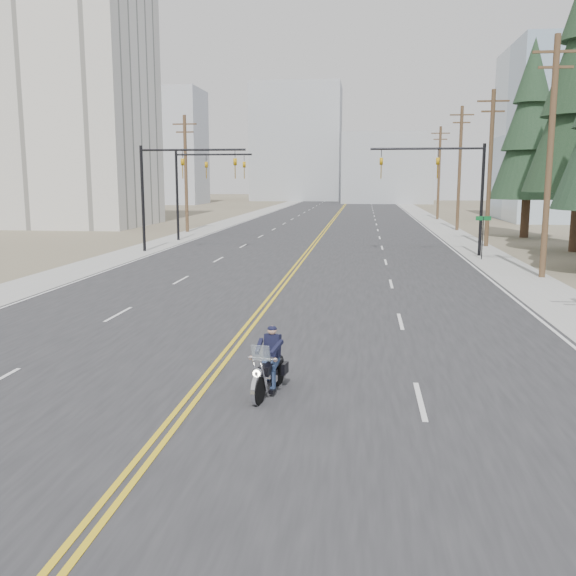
{
  "coord_description": "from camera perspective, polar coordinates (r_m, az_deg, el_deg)",
  "views": [
    {
      "loc": [
        3.71,
        -9.64,
        4.81
      ],
      "look_at": [
        1.48,
        9.1,
        1.6
      ],
      "focal_mm": 40.0,
      "sensor_mm": 36.0,
      "label": 1
    }
  ],
  "objects": [
    {
      "name": "haze_bldg_c",
      "position": [
        125.1,
        24.08,
        10.74
      ],
      "size": [
        16.0,
        12.0,
        18.0
      ],
      "primitive_type": "cube",
      "color": "#B7BCC6",
      "rests_on": "ground"
    },
    {
      "name": "traffic_mast_right",
      "position": [
        41.98,
        14.19,
        9.53
      ],
      "size": [
        7.1,
        0.26,
        7.0
      ],
      "color": "black",
      "rests_on": "ground"
    },
    {
      "name": "haze_bldg_a",
      "position": [
        130.66,
        -10.71,
        12.19
      ],
      "size": [
        14.0,
        12.0,
        22.0
      ],
      "primitive_type": "cube",
      "color": "#B7BCC6",
      "rests_on": "ground"
    },
    {
      "name": "conifer_far",
      "position": [
        57.24,
        20.77,
        13.42
      ],
      "size": [
        5.98,
        5.98,
        16.01
      ],
      "rotation": [
        0.0,
        0.0,
        -0.24
      ],
      "color": "#382619",
      "rests_on": "ground"
    },
    {
      "name": "utility_pole_left",
      "position": [
        59.88,
        -9.07,
        10.16
      ],
      "size": [
        2.2,
        0.3,
        10.5
      ],
      "color": "brown",
      "rests_on": "ground"
    },
    {
      "name": "utility_pole_d",
      "position": [
        63.27,
        15.01,
        10.38
      ],
      "size": [
        2.2,
        0.3,
        11.5
      ],
      "color": "brown",
      "rests_on": "ground"
    },
    {
      "name": "traffic_mast_far",
      "position": [
        51.32,
        -8.03,
        9.62
      ],
      "size": [
        6.1,
        0.26,
        7.0
      ],
      "color": "black",
      "rests_on": "ground"
    },
    {
      "name": "road",
      "position": [
        79.88,
        4.13,
        6.17
      ],
      "size": [
        20.0,
        200.0,
        0.01
      ],
      "primitive_type": "cube",
      "color": "#303033",
      "rests_on": "ground"
    },
    {
      "name": "haze_bldg_d",
      "position": [
        150.69,
        0.8,
        12.76
      ],
      "size": [
        20.0,
        15.0,
        26.0
      ],
      "primitive_type": "cube",
      "color": "#ADB2B7",
      "rests_on": "ground"
    },
    {
      "name": "sidewalk_left",
      "position": [
        81.23,
        -4.05,
        6.23
      ],
      "size": [
        3.0,
        200.0,
        0.01
      ],
      "primitive_type": "cube",
      "color": "#A5A5A0",
      "rests_on": "ground"
    },
    {
      "name": "utility_pole_c",
      "position": [
        48.46,
        17.52,
        10.29
      ],
      "size": [
        2.2,
        0.3,
        11.0
      ],
      "color": "brown",
      "rests_on": "ground"
    },
    {
      "name": "haze_bldg_e",
      "position": [
        161.06,
        14.59,
        9.76
      ],
      "size": [
        14.0,
        14.0,
        12.0
      ],
      "primitive_type": "cube",
      "color": "#B7BCC6",
      "rests_on": "ground"
    },
    {
      "name": "utility_pole_b",
      "position": [
        33.83,
        22.26,
        10.93
      ],
      "size": [
        2.2,
        0.3,
        11.5
      ],
      "color": "brown",
      "rests_on": "ground"
    },
    {
      "name": "apartment_block",
      "position": [
        72.72,
        -20.08,
        17.14
      ],
      "size": [
        18.0,
        14.0,
        30.0
      ],
      "primitive_type": "cube",
      "color": "silver",
      "rests_on": "ground"
    },
    {
      "name": "haze_bldg_f",
      "position": [
        149.65,
        -14.51,
        10.56
      ],
      "size": [
        12.0,
        12.0,
        16.0
      ],
      "primitive_type": "cube",
      "color": "#ADB2B7",
      "rests_on": "ground"
    },
    {
      "name": "ground_plane",
      "position": [
        11.4,
        -13.4,
        -15.59
      ],
      "size": [
        400.0,
        400.0,
        0.0
      ],
      "primitive_type": "plane",
      "color": "#776D56",
      "rests_on": "ground"
    },
    {
      "name": "street_sign",
      "position": [
        40.39,
        16.94,
        4.96
      ],
      "size": [
        0.9,
        0.06,
        2.62
      ],
      "color": "black",
      "rests_on": "ground"
    },
    {
      "name": "sidewalk_right",
      "position": [
        80.17,
        12.41,
        5.98
      ],
      "size": [
        3.0,
        200.0,
        0.01
      ],
      "primitive_type": "cube",
      "color": "#A5A5A0",
      "rests_on": "ground"
    },
    {
      "name": "utility_pole_e",
      "position": [
        80.13,
        13.28,
        10.05
      ],
      "size": [
        2.2,
        0.3,
        11.0
      ],
      "color": "brown",
      "rests_on": "ground"
    },
    {
      "name": "haze_bldg_b",
      "position": [
        134.73,
        8.75,
        10.46
      ],
      "size": [
        18.0,
        14.0,
        14.0
      ],
      "primitive_type": "cube",
      "color": "#ADB2B7",
      "rests_on": "ground"
    },
    {
      "name": "traffic_mast_left",
      "position": [
        43.53,
        -10.31,
        9.66
      ],
      "size": [
        7.1,
        0.26,
        7.0
      ],
      "color": "black",
      "rests_on": "ground"
    },
    {
      "name": "motorcyclist",
      "position": [
        14.48,
        -1.74,
        -6.56
      ],
      "size": [
        1.18,
        2.08,
        1.54
      ],
      "primitive_type": null,
      "rotation": [
        0.0,
        0.0,
        2.96
      ],
      "color": "black",
      "rests_on": "ground"
    }
  ]
}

